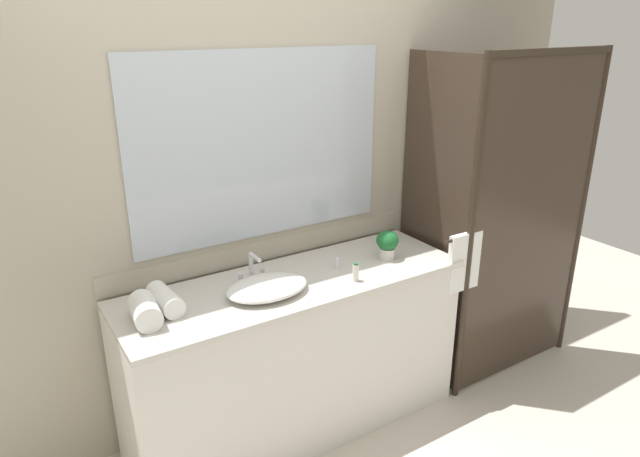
{
  "coord_description": "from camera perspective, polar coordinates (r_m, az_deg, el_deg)",
  "views": [
    {
      "loc": [
        -1.29,
        -2.26,
        2.15
      ],
      "look_at": [
        0.15,
        0.0,
        1.15
      ],
      "focal_mm": 31.84,
      "sensor_mm": 36.0,
      "label": 1
    }
  ],
  "objects": [
    {
      "name": "wall_back_with_mirror",
      "position": [
        3.02,
        -5.93,
        4.15
      ],
      "size": [
        4.4,
        0.06,
        2.6
      ],
      "color": "#B2A893",
      "rests_on": "ground_plane"
    },
    {
      "name": "faucet",
      "position": [
        2.87,
        -6.86,
        -4.4
      ],
      "size": [
        0.17,
        0.12,
        0.16
      ],
      "color": "silver",
      "rests_on": "vanity_cabinet"
    },
    {
      "name": "ground_plane",
      "position": [
        3.37,
        -2.28,
        -19.15
      ],
      "size": [
        8.0,
        8.0,
        0.0
      ],
      "primitive_type": "plane",
      "color": "beige"
    },
    {
      "name": "amenity_bottle_shampoo",
      "position": [
        3.0,
        1.7,
        -3.37
      ],
      "size": [
        0.02,
        0.02,
        0.07
      ],
      "color": "silver",
      "rests_on": "vanity_cabinet"
    },
    {
      "name": "sink_basin",
      "position": [
        2.74,
        -5.34,
        -5.88
      ],
      "size": [
        0.41,
        0.29,
        0.07
      ],
      "primitive_type": "ellipsoid",
      "color": "white",
      "rests_on": "vanity_cabinet"
    },
    {
      "name": "soap_dish",
      "position": [
        3.37,
        7.05,
        -1.18
      ],
      "size": [
        0.1,
        0.07,
        0.04
      ],
      "color": "silver",
      "rests_on": "vanity_cabinet"
    },
    {
      "name": "rolled_towel_near_edge",
      "position": [
        2.58,
        -17.16,
        -7.92
      ],
      "size": [
        0.14,
        0.22,
        0.12
      ],
      "primitive_type": "cylinder",
      "rotation": [
        1.57,
        0.0,
        -0.1
      ],
      "color": "white",
      "rests_on": "vanity_cabinet"
    },
    {
      "name": "potted_plant",
      "position": [
        3.12,
        6.79,
        -1.48
      ],
      "size": [
        0.12,
        0.12,
        0.16
      ],
      "color": "beige",
      "rests_on": "vanity_cabinet"
    },
    {
      "name": "rolled_towel_middle",
      "position": [
        2.67,
        -15.31,
        -6.92
      ],
      "size": [
        0.12,
        0.24,
        0.1
      ],
      "primitive_type": "cylinder",
      "rotation": [
        1.57,
        0.0,
        0.07
      ],
      "color": "white",
      "rests_on": "vanity_cabinet"
    },
    {
      "name": "amenity_bottle_lotion",
      "position": [
        2.86,
        3.6,
        -4.41
      ],
      "size": [
        0.03,
        0.03,
        0.1
      ],
      "color": "silver",
      "rests_on": "vanity_cabinet"
    },
    {
      "name": "shower_enclosure",
      "position": [
        3.48,
        17.55,
        0.56
      ],
      "size": [
        1.2,
        0.59,
        2.0
      ],
      "color": "#2D2319",
      "rests_on": "ground_plane"
    },
    {
      "name": "vanity_cabinet",
      "position": [
        3.11,
        -2.49,
        -12.64
      ],
      "size": [
        1.8,
        0.58,
        0.9
      ],
      "color": "silver",
      "rests_on": "ground_plane"
    }
  ]
}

